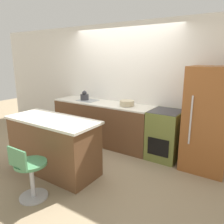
{
  "coord_description": "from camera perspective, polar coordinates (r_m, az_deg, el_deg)",
  "views": [
    {
      "loc": [
        2.42,
        -3.48,
        1.89
      ],
      "look_at": [
        0.41,
        -0.41,
        0.97
      ],
      "focal_mm": 35.0,
      "sensor_mm": 36.0,
      "label": 1
    }
  ],
  "objects": [
    {
      "name": "mixing_bowl",
      "position": [
        4.45,
        3.88,
        2.34
      ],
      "size": [
        0.29,
        0.29,
        0.11
      ],
      "color": "#C1B28E",
      "rests_on": "back_counter"
    },
    {
      "name": "ground_plane",
      "position": [
        4.64,
        -1.4,
        -9.93
      ],
      "size": [
        14.0,
        14.0,
        0.0
      ],
      "primitive_type": "plane",
      "color": "#998466"
    },
    {
      "name": "back_counter",
      "position": [
        4.93,
        -2.56,
        -2.75
      ],
      "size": [
        2.34,
        0.64,
        0.93
      ],
      "color": "brown",
      "rests_on": "ground_plane"
    },
    {
      "name": "refrigerator",
      "position": [
        3.97,
        23.75,
        -1.87
      ],
      "size": [
        0.71,
        0.7,
        1.76
      ],
      "color": "#995628",
      "rests_on": "ground_plane"
    },
    {
      "name": "oven_range",
      "position": [
        4.28,
        13.61,
        -5.77
      ],
      "size": [
        0.56,
        0.65,
        0.93
      ],
      "color": "olive",
      "rests_on": "ground_plane"
    },
    {
      "name": "wall_back",
      "position": [
        4.85,
        3.16,
        7.12
      ],
      "size": [
        8.0,
        0.06,
        2.6
      ],
      "color": "white",
      "rests_on": "ground_plane"
    },
    {
      "name": "stool_chair",
      "position": [
        3.22,
        -20.7,
        -14.72
      ],
      "size": [
        0.43,
        0.43,
        0.79
      ],
      "color": "#B7B7BC",
      "rests_on": "ground_plane"
    },
    {
      "name": "kettle",
      "position": [
        5.08,
        -7.19,
        4.1
      ],
      "size": [
        0.19,
        0.19,
        0.22
      ],
      "color": "#333338",
      "rests_on": "back_counter"
    },
    {
      "name": "kitchen_island",
      "position": [
        3.82,
        -14.98,
        -8.32
      ],
      "size": [
        1.61,
        0.69,
        0.92
      ],
      "color": "brown",
      "rests_on": "ground_plane"
    }
  ]
}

